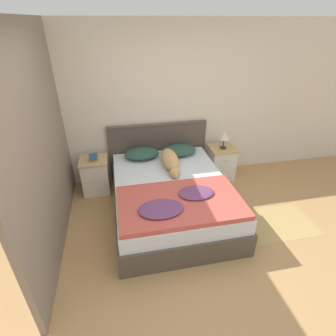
{
  "coord_description": "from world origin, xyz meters",
  "views": [
    {
      "loc": [
        -0.7,
        -2.02,
        2.51
      ],
      "look_at": [
        -0.04,
        1.2,
        0.64
      ],
      "focal_mm": 28.0,
      "sensor_mm": 36.0,
      "label": 1
    }
  ],
  "objects_px": {
    "pillow_left": "(142,154)",
    "dog": "(170,161)",
    "nightstand_right": "(221,162)",
    "table_lamp": "(224,136)",
    "bed": "(171,197)",
    "book_stack": "(93,157)",
    "nightstand_left": "(96,175)",
    "pillow_right": "(179,150)"
  },
  "relations": [
    {
      "from": "bed",
      "to": "table_lamp",
      "type": "xyz_separation_m",
      "value": [
        1.08,
        0.79,
        0.54
      ]
    },
    {
      "from": "dog",
      "to": "pillow_left",
      "type": "bearing_deg",
      "value": 134.96
    },
    {
      "from": "pillow_left",
      "to": "nightstand_left",
      "type": "bearing_deg",
      "value": 179.27
    },
    {
      "from": "pillow_right",
      "to": "book_stack",
      "type": "bearing_deg",
      "value": 178.37
    },
    {
      "from": "pillow_left",
      "to": "dog",
      "type": "height_order",
      "value": "dog"
    },
    {
      "from": "book_stack",
      "to": "table_lamp",
      "type": "bearing_deg",
      "value": -1.31
    },
    {
      "from": "nightstand_right",
      "to": "table_lamp",
      "type": "distance_m",
      "value": 0.51
    },
    {
      "from": "pillow_left",
      "to": "book_stack",
      "type": "height_order",
      "value": "pillow_left"
    },
    {
      "from": "bed",
      "to": "pillow_right",
      "type": "relative_size",
      "value": 3.74
    },
    {
      "from": "nightstand_right",
      "to": "table_lamp",
      "type": "height_order",
      "value": "table_lamp"
    },
    {
      "from": "pillow_right",
      "to": "book_stack",
      "type": "xyz_separation_m",
      "value": [
        -1.4,
        0.04,
        -0.01
      ]
    },
    {
      "from": "bed",
      "to": "nightstand_left",
      "type": "bearing_deg",
      "value": 143.32
    },
    {
      "from": "pillow_right",
      "to": "table_lamp",
      "type": "xyz_separation_m",
      "value": [
        0.77,
        -0.01,
        0.19
      ]
    },
    {
      "from": "pillow_right",
      "to": "table_lamp",
      "type": "relative_size",
      "value": 1.84
    },
    {
      "from": "nightstand_right",
      "to": "pillow_right",
      "type": "relative_size",
      "value": 1.04
    },
    {
      "from": "nightstand_right",
      "to": "pillow_right",
      "type": "bearing_deg",
      "value": -179.27
    },
    {
      "from": "nightstand_left",
      "to": "book_stack",
      "type": "xyz_separation_m",
      "value": [
        0.0,
        0.03,
        0.31
      ]
    },
    {
      "from": "pillow_left",
      "to": "table_lamp",
      "type": "height_order",
      "value": "table_lamp"
    },
    {
      "from": "bed",
      "to": "book_stack",
      "type": "distance_m",
      "value": 1.41
    },
    {
      "from": "nightstand_left",
      "to": "table_lamp",
      "type": "xyz_separation_m",
      "value": [
        2.17,
        -0.02,
        0.51
      ]
    },
    {
      "from": "pillow_left",
      "to": "pillow_right",
      "type": "distance_m",
      "value": 0.63
    },
    {
      "from": "nightstand_right",
      "to": "pillow_left",
      "type": "bearing_deg",
      "value": -179.6
    },
    {
      "from": "nightstand_right",
      "to": "pillow_left",
      "type": "distance_m",
      "value": 1.44
    },
    {
      "from": "nightstand_left",
      "to": "table_lamp",
      "type": "relative_size",
      "value": 1.92
    },
    {
      "from": "dog",
      "to": "bed",
      "type": "bearing_deg",
      "value": -100.73
    },
    {
      "from": "dog",
      "to": "book_stack",
      "type": "bearing_deg",
      "value": 159.54
    },
    {
      "from": "book_stack",
      "to": "table_lamp",
      "type": "distance_m",
      "value": 2.18
    },
    {
      "from": "pillow_left",
      "to": "pillow_right",
      "type": "xyz_separation_m",
      "value": [
        0.63,
        0.0,
        0.0
      ]
    },
    {
      "from": "pillow_right",
      "to": "table_lamp",
      "type": "height_order",
      "value": "table_lamp"
    },
    {
      "from": "bed",
      "to": "dog",
      "type": "distance_m",
      "value": 0.56
    },
    {
      "from": "nightstand_left",
      "to": "pillow_left",
      "type": "xyz_separation_m",
      "value": [
        0.77,
        -0.01,
        0.32
      ]
    },
    {
      "from": "pillow_right",
      "to": "dog",
      "type": "distance_m",
      "value": 0.46
    },
    {
      "from": "bed",
      "to": "dog",
      "type": "bearing_deg",
      "value": 79.27
    },
    {
      "from": "table_lamp",
      "to": "pillow_left",
      "type": "bearing_deg",
      "value": 179.59
    },
    {
      "from": "pillow_left",
      "to": "book_stack",
      "type": "relative_size",
      "value": 2.6
    },
    {
      "from": "dog",
      "to": "nightstand_left",
      "type": "bearing_deg",
      "value": 160.9
    },
    {
      "from": "nightstand_left",
      "to": "pillow_left",
      "type": "distance_m",
      "value": 0.83
    },
    {
      "from": "bed",
      "to": "book_stack",
      "type": "relative_size",
      "value": 9.75
    },
    {
      "from": "pillow_right",
      "to": "table_lamp",
      "type": "bearing_deg",
      "value": -0.74
    },
    {
      "from": "nightstand_left",
      "to": "pillow_right",
      "type": "relative_size",
      "value": 1.04
    },
    {
      "from": "nightstand_right",
      "to": "book_stack",
      "type": "xyz_separation_m",
      "value": [
        -2.17,
        0.03,
        0.31
      ]
    },
    {
      "from": "nightstand_left",
      "to": "pillow_left",
      "type": "relative_size",
      "value": 1.04
    }
  ]
}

